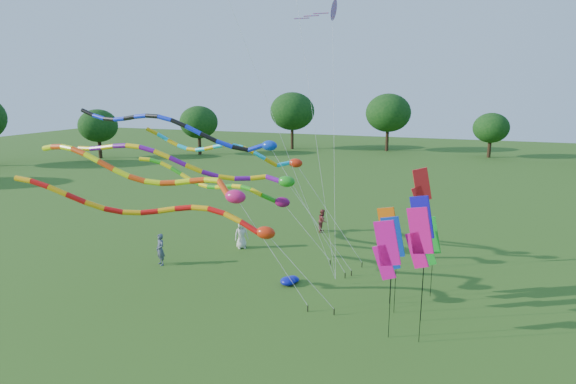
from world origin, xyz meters
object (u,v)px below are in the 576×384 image
(person_b, at_px, (160,249))
(tube_kite_red, at_px, (172,213))
(person_a, at_px, (241,235))
(blue_nylon_heap, at_px, (296,281))
(person_c, at_px, (323,221))
(tube_kite_orange, at_px, (161,177))

(person_b, bearing_deg, tube_kite_red, -18.16)
(person_a, bearing_deg, blue_nylon_heap, -77.57)
(person_b, bearing_deg, blue_nylon_heap, 29.09)
(blue_nylon_heap, bearing_deg, tube_kite_red, -140.49)
(tube_kite_red, height_order, person_a, tube_kite_red)
(tube_kite_red, xyz_separation_m, blue_nylon_heap, (4.63, 3.82, -4.17))
(tube_kite_red, distance_m, blue_nylon_heap, 7.31)
(blue_nylon_heap, relative_size, person_a, 0.73)
(blue_nylon_heap, height_order, person_b, person_b)
(person_c, bearing_deg, person_b, 140.85)
(tube_kite_red, distance_m, person_a, 8.88)
(blue_nylon_heap, distance_m, person_b, 8.20)
(blue_nylon_heap, relative_size, person_c, 0.80)
(tube_kite_red, bearing_deg, tube_kite_orange, 125.16)
(tube_kite_orange, xyz_separation_m, person_c, (4.89, 11.79, -4.88))
(person_c, bearing_deg, tube_kite_orange, 155.05)
(tube_kite_orange, bearing_deg, person_b, 131.82)
(person_b, relative_size, person_c, 1.14)
(blue_nylon_heap, bearing_deg, person_c, 97.42)
(blue_nylon_heap, xyz_separation_m, person_b, (-8.17, 0.13, 0.71))
(tube_kite_orange, relative_size, person_b, 8.06)
(tube_kite_orange, xyz_separation_m, blue_nylon_heap, (6.12, 2.36, -5.47))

